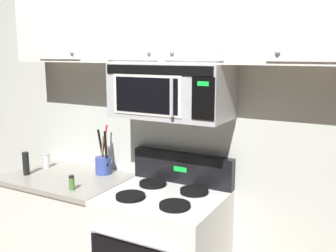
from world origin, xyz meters
TOP-DOWN VIEW (x-y plane):
  - back_wall at (0.00, 0.79)m, footprint 5.20×0.10m
  - over_range_microwave at (-0.00, 0.54)m, footprint 0.76×0.43m
  - upper_cabinets at (-0.00, 0.57)m, footprint 2.50×0.36m
  - counter_segment at (-0.84, 0.43)m, footprint 0.93×0.65m
  - utensil_crock_blue at (-0.63, 0.60)m, footprint 0.12×0.13m
  - salt_shaker at (-1.13, 0.51)m, footprint 0.05×0.05m
  - pepper_mill at (-1.13, 0.31)m, footprint 0.05×0.05m
  - spice_jar at (-0.59, 0.21)m, footprint 0.04×0.04m

SIDE VIEW (x-z plane):
  - counter_segment at x=-0.84m, z-range 0.00..0.90m
  - spice_jar at x=-0.59m, z-range 0.90..1.00m
  - salt_shaker at x=-1.13m, z-range 0.90..1.02m
  - utensil_crock_blue at x=-0.63m, z-range 0.80..1.17m
  - pepper_mill at x=-1.13m, z-range 0.90..1.08m
  - back_wall at x=0.00m, z-range 0.00..2.70m
  - over_range_microwave at x=0.00m, z-range 1.40..1.75m
  - upper_cabinets at x=0.00m, z-range 1.75..2.30m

